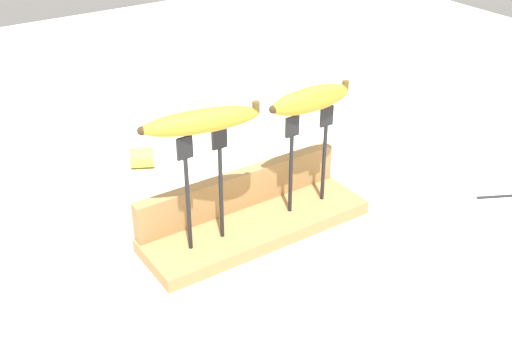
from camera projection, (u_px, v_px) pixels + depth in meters
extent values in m
plane|color=white|center=(256.00, 231.00, 1.14)|extent=(3.00, 3.00, 0.00)
cube|color=#A87F4C|center=(256.00, 226.00, 1.13)|extent=(0.41, 0.13, 0.02)
cube|color=#A87F4C|center=(239.00, 190.00, 1.14)|extent=(0.40, 0.02, 0.07)
cylinder|color=black|center=(188.00, 205.00, 1.01)|extent=(0.01, 0.01, 0.17)
cube|color=black|center=(185.00, 148.00, 0.96)|extent=(0.03, 0.01, 0.04)
cylinder|color=black|center=(221.00, 194.00, 1.04)|extent=(0.01, 0.01, 0.17)
cube|color=black|center=(219.00, 138.00, 0.99)|extent=(0.03, 0.01, 0.04)
cylinder|color=black|center=(291.00, 175.00, 1.11)|extent=(0.01, 0.01, 0.15)
cube|color=black|center=(292.00, 126.00, 1.07)|extent=(0.03, 0.01, 0.04)
cylinder|color=black|center=(324.00, 163.00, 1.15)|extent=(0.01, 0.01, 0.15)
cube|color=black|center=(327.00, 116.00, 1.10)|extent=(0.03, 0.01, 0.04)
ellipsoid|color=gold|center=(201.00, 121.00, 0.96)|extent=(0.19, 0.08, 0.04)
cylinder|color=brown|center=(256.00, 107.00, 0.98)|extent=(0.01, 0.01, 0.02)
sphere|color=#3F2D19|center=(142.00, 131.00, 0.93)|extent=(0.01, 0.01, 0.01)
ellipsoid|color=gold|center=(311.00, 100.00, 1.06)|extent=(0.16, 0.04, 0.04)
cylinder|color=brown|center=(345.00, 86.00, 1.09)|extent=(0.01, 0.01, 0.02)
sphere|color=#3F2D19|center=(273.00, 109.00, 1.03)|extent=(0.01, 0.01, 0.01)
cylinder|color=black|center=(512.00, 195.00, 1.24)|extent=(0.13, 0.07, 0.01)
cylinder|color=#DBD147|center=(142.00, 158.00, 1.33)|extent=(0.06, 0.06, 0.04)
cylinder|color=beige|center=(154.00, 157.00, 1.33)|extent=(0.02, 0.03, 0.04)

